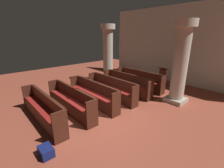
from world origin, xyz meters
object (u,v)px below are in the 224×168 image
(lectern, at_px, (162,78))
(pew_row_5, at_px, (42,108))
(pew_row_0, at_px, (139,79))
(pew_row_4, at_px, (70,99))
(pillar_far_side, at_px, (108,53))
(pew_row_1, at_px, (126,83))
(pew_row_2, at_px, (111,87))
(pew_row_3, at_px, (93,93))
(kneeler_box_navy, at_px, (46,151))
(hymn_book, at_px, (75,88))
(pillar_aisle_side, at_px, (181,62))

(lectern, bearing_deg, pew_row_5, -95.32)
(pew_row_0, xyz_separation_m, pew_row_4, (0.00, -4.21, 0.00))
(pew_row_0, relative_size, pillar_far_side, 0.87)
(pew_row_1, height_order, pew_row_2, same)
(pew_row_1, bearing_deg, lectern, 75.67)
(pew_row_3, bearing_deg, pillar_far_side, 128.73)
(pew_row_3, distance_m, pew_row_5, 2.10)
(kneeler_box_navy, bearing_deg, pew_row_1, 109.67)
(pew_row_3, distance_m, pew_row_4, 1.05)
(pew_row_5, height_order, pillar_far_side, pillar_far_side)
(pew_row_4, distance_m, hymn_book, 0.51)
(pew_row_5, bearing_deg, pew_row_2, 90.00)
(pew_row_2, relative_size, pillar_aisle_side, 0.87)
(pew_row_3, relative_size, pillar_far_side, 0.87)
(pew_row_2, xyz_separation_m, pillar_aisle_side, (2.29, 1.85, 1.29))
(lectern, bearing_deg, pew_row_1, -104.33)
(pillar_aisle_side, xyz_separation_m, lectern, (-1.68, 1.62, -1.35))
(pew_row_2, height_order, pillar_far_side, pillar_far_side)
(pew_row_3, xyz_separation_m, pew_row_4, (0.00, -1.05, 0.00))
(pew_row_1, xyz_separation_m, pillar_aisle_side, (2.29, 0.79, 1.29))
(pew_row_1, bearing_deg, hymn_book, -87.75)
(lectern, height_order, kneeler_box_navy, lectern)
(lectern, xyz_separation_m, hymn_book, (-0.50, -5.38, 0.52))
(pew_row_3, height_order, lectern, lectern)
(pew_row_5, bearing_deg, pew_row_3, 90.00)
(pew_row_3, relative_size, hymn_book, 15.97)
(pew_row_1, relative_size, pew_row_2, 1.00)
(pillar_far_side, bearing_deg, hymn_book, -57.17)
(kneeler_box_navy, bearing_deg, pew_row_2, 114.67)
(pew_row_5, relative_size, kneeler_box_navy, 7.23)
(pew_row_4, xyz_separation_m, pew_row_5, (0.00, -1.05, 0.00))
(lectern, bearing_deg, pillar_far_side, -148.91)
(pew_row_4, relative_size, pillar_aisle_side, 0.87)
(pew_row_1, bearing_deg, pew_row_2, -90.00)
(pew_row_0, relative_size, pew_row_4, 1.00)
(pillar_aisle_side, height_order, kneeler_box_navy, pillar_aisle_side)
(pillar_aisle_side, xyz_separation_m, pillar_far_side, (-4.54, -0.10, 0.00))
(pew_row_1, bearing_deg, pew_row_0, 90.00)
(pew_row_1, relative_size, pew_row_5, 1.00)
(pew_row_3, relative_size, kneeler_box_navy, 7.23)
(pew_row_1, height_order, pillar_far_side, pillar_far_side)
(pillar_aisle_side, distance_m, kneeler_box_navy, 5.82)
(pillar_far_side, relative_size, hymn_book, 18.45)
(pillar_far_side, bearing_deg, pew_row_3, -51.27)
(pew_row_4, distance_m, pillar_far_side, 4.64)
(pew_row_5, distance_m, pillar_aisle_side, 5.65)
(pillar_aisle_side, distance_m, lectern, 2.70)
(pew_row_5, bearing_deg, pew_row_0, 90.00)
(pew_row_1, height_order, pew_row_3, same)
(pew_row_1, xyz_separation_m, kneeler_box_navy, (1.70, -4.74, -0.39))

